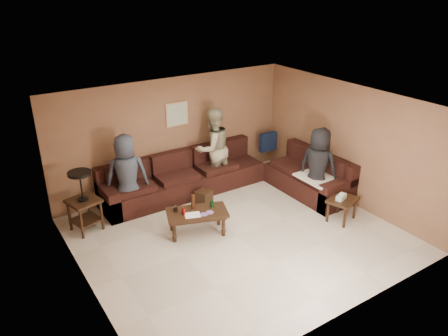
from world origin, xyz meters
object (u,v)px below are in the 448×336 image
Objects in this scene: waste_bin at (204,198)px; person_middle at (213,148)px; sectional_sofa at (229,180)px; end_table_left at (83,200)px; coffee_table at (197,214)px; side_table_right at (342,202)px; person_left at (127,175)px; person_right at (318,167)px.

waste_bin is 1.22m from person_middle.
person_middle reaches higher than sectional_sofa.
end_table_left is at bearing 170.48° from waste_bin.
coffee_table is 3.62× the size of waste_bin.
side_table_right is 0.41× the size of person_left.
person_middle reaches higher than waste_bin.
end_table_left is at bearing 151.11° from side_table_right.
person_left reaches higher than end_table_left.
side_table_right is at bearing 151.73° from person_right.
coffee_table is at bearing -143.76° from sectional_sofa.
end_table_left is 3.04m from person_middle.
person_right is (2.69, -0.33, 0.44)m from coffee_table.
coffee_table is 2.84m from side_table_right.
person_right reaches higher than coffee_table.
coffee_table is 0.73× the size of person_left.
waste_bin is 1.66m from person_left.
waste_bin is 0.20× the size of person_left.
end_table_left is 1.77× the size of side_table_right.
waste_bin is at bearing 52.64° from coffee_table.
end_table_left is at bearing 48.31° from person_right.
person_middle is 1.10× the size of person_right.
side_table_right is 0.41× the size of person_right.
side_table_right reaches higher than waste_bin.
sectional_sofa reaches higher than side_table_right.
side_table_right is 4.23m from person_left.
person_left is 3.86m from person_right.
side_table_right is 2.80m from waste_bin.
person_left is (-1.41, 0.54, 0.67)m from waste_bin.
coffee_table is at bearing 137.86° from person_left.
end_table_left is 3.54× the size of waste_bin.
end_table_left is 0.72× the size of person_right.
end_table_left is 4.67m from person_right.
side_table_right is at bearing -28.89° from end_table_left.
end_table_left is at bearing 175.95° from sectional_sofa.
side_table_right is (1.21, -2.16, 0.08)m from sectional_sofa.
person_right is (2.05, -1.18, 0.66)m from waste_bin.
sectional_sofa is 2.76× the size of person_left.
person_middle reaches higher than coffee_table.
end_table_left is (-3.09, 0.22, 0.31)m from sectional_sofa.
person_left is 2.08m from person_middle.
sectional_sofa is at bearing 36.24° from coffee_table.
end_table_left is at bearing 1.45° from person_middle.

